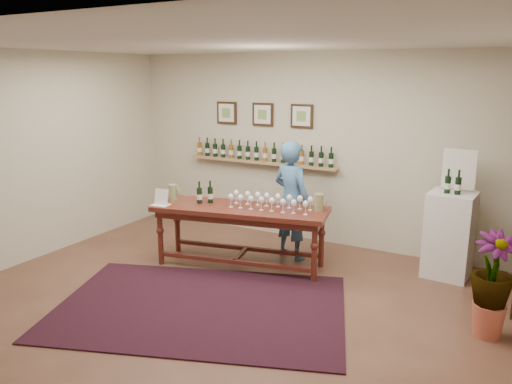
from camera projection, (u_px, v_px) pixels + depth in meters
The scene contains 14 objects.
ground at pixel (222, 302), 5.59m from camera, with size 6.00×6.00×0.00m, color #4F3023.
room_shell at pixel (454, 192), 5.92m from camera, with size 6.00×6.00×6.00m.
rug at pixel (201, 306), 5.46m from camera, with size 3.11×2.07×0.02m, color #410E0B.
tasting_table at pixel (240, 216), 6.50m from camera, with size 2.37×1.18×0.81m.
table_glasses at pixel (270, 202), 6.36m from camera, with size 1.33×0.31×0.18m, color white, non-canonical shape.
table_bottles at pixel (205, 192), 6.63m from camera, with size 0.28×0.16×0.30m, color black, non-canonical shape.
pitcher_left at pixel (173, 192), 6.78m from camera, with size 0.14×0.14×0.22m, color olive, non-canonical shape.
pitcher_right at pixel (319, 202), 6.26m from camera, with size 0.14×0.14×0.22m, color olive, non-canonical shape.
menu_card at pixel (161, 197), 6.55m from camera, with size 0.23×0.17×0.21m, color silver.
display_pedestal at pixel (449, 235), 6.21m from camera, with size 0.54×0.54×1.07m, color silver.
pedestal_bottles at pixel (453, 180), 6.00m from camera, with size 0.33×0.09×0.33m, color black, non-canonical shape.
info_sign at pixel (459, 169), 6.12m from camera, with size 0.40×0.02×0.54m, color silver.
potted_plant at pixel (492, 285), 4.75m from camera, with size 0.64×0.64×0.91m.
person at pixel (292, 200), 6.78m from camera, with size 0.59×0.39×1.63m, color #3A6289.
Camera 1 is at (2.81, -4.32, 2.50)m, focal length 35.00 mm.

